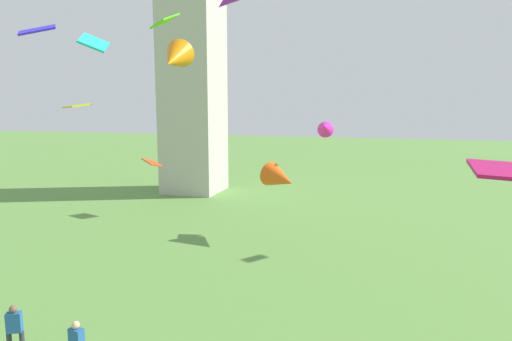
{
  "coord_description": "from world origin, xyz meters",
  "views": [
    {
      "loc": [
        5.01,
        1.89,
        8.49
      ],
      "look_at": [
        -0.26,
        19.84,
        5.68
      ],
      "focal_mm": 30.49,
      "sensor_mm": 36.0,
      "label": 1
    }
  ],
  "objects_px": {
    "kite_flying_5": "(94,43)",
    "kite_flying_8": "(165,21)",
    "kite_flying_3": "(152,163)",
    "kite_flying_0": "(37,30)",
    "kite_flying_9": "(498,170)",
    "kite_flying_7": "(325,128)",
    "kite_flying_4": "(77,106)",
    "kite_flying_10": "(174,58)",
    "kite_flying_2": "(281,178)",
    "person_1": "(15,328)"
  },
  "relations": [
    {
      "from": "kite_flying_5",
      "to": "kite_flying_8",
      "type": "distance_m",
      "value": 3.7
    },
    {
      "from": "kite_flying_8",
      "to": "kite_flying_3",
      "type": "bearing_deg",
      "value": -24.05
    },
    {
      "from": "kite_flying_0",
      "to": "kite_flying_9",
      "type": "relative_size",
      "value": 1.09
    },
    {
      "from": "kite_flying_5",
      "to": "kite_flying_9",
      "type": "bearing_deg",
      "value": 46.01
    },
    {
      "from": "kite_flying_5",
      "to": "kite_flying_9",
      "type": "xyz_separation_m",
      "value": [
        14.86,
        -5.09,
        -4.21
      ]
    },
    {
      "from": "kite_flying_3",
      "to": "kite_flying_7",
      "type": "xyz_separation_m",
      "value": [
        13.48,
        -1.48,
        2.94
      ]
    },
    {
      "from": "kite_flying_9",
      "to": "kite_flying_4",
      "type": "bearing_deg",
      "value": 65.74
    },
    {
      "from": "kite_flying_7",
      "to": "kite_flying_10",
      "type": "relative_size",
      "value": 0.63
    },
    {
      "from": "kite_flying_0",
      "to": "kite_flying_3",
      "type": "xyz_separation_m",
      "value": [
        -2.35,
        13.49,
        -7.66
      ]
    },
    {
      "from": "kite_flying_3",
      "to": "kite_flying_7",
      "type": "height_order",
      "value": "kite_flying_7"
    },
    {
      "from": "kite_flying_9",
      "to": "kite_flying_2",
      "type": "bearing_deg",
      "value": 32.12
    },
    {
      "from": "kite_flying_7",
      "to": "kite_flying_3",
      "type": "bearing_deg",
      "value": 167.99
    },
    {
      "from": "person_1",
      "to": "kite_flying_7",
      "type": "distance_m",
      "value": 20.06
    },
    {
      "from": "kite_flying_0",
      "to": "kite_flying_2",
      "type": "bearing_deg",
      "value": 12.6
    },
    {
      "from": "kite_flying_3",
      "to": "kite_flying_5",
      "type": "distance_m",
      "value": 15.69
    },
    {
      "from": "kite_flying_2",
      "to": "person_1",
      "type": "bearing_deg",
      "value": -163.12
    },
    {
      "from": "kite_flying_2",
      "to": "kite_flying_9",
      "type": "height_order",
      "value": "kite_flying_9"
    },
    {
      "from": "kite_flying_3",
      "to": "kite_flying_9",
      "type": "height_order",
      "value": "kite_flying_9"
    },
    {
      "from": "kite_flying_7",
      "to": "kite_flying_2",
      "type": "bearing_deg",
      "value": -143.27
    },
    {
      "from": "kite_flying_3",
      "to": "kite_flying_10",
      "type": "distance_m",
      "value": 12.32
    },
    {
      "from": "kite_flying_3",
      "to": "kite_flying_10",
      "type": "relative_size",
      "value": 0.65
    },
    {
      "from": "kite_flying_4",
      "to": "kite_flying_8",
      "type": "height_order",
      "value": "kite_flying_8"
    },
    {
      "from": "kite_flying_4",
      "to": "kite_flying_7",
      "type": "relative_size",
      "value": 1.07
    },
    {
      "from": "kite_flying_0",
      "to": "kite_flying_3",
      "type": "height_order",
      "value": "kite_flying_0"
    },
    {
      "from": "person_1",
      "to": "kite_flying_7",
      "type": "xyz_separation_m",
      "value": [
        8.11,
        17.33,
        6.01
      ]
    },
    {
      "from": "kite_flying_5",
      "to": "kite_flying_3",
      "type": "bearing_deg",
      "value": 175.56
    },
    {
      "from": "kite_flying_5",
      "to": "kite_flying_7",
      "type": "height_order",
      "value": "kite_flying_5"
    },
    {
      "from": "kite_flying_3",
      "to": "kite_flying_8",
      "type": "bearing_deg",
      "value": 152.46
    },
    {
      "from": "kite_flying_2",
      "to": "kite_flying_4",
      "type": "relative_size",
      "value": 1.53
    },
    {
      "from": "kite_flying_0",
      "to": "kite_flying_9",
      "type": "bearing_deg",
      "value": -50.85
    },
    {
      "from": "person_1",
      "to": "kite_flying_10",
      "type": "height_order",
      "value": "kite_flying_10"
    },
    {
      "from": "kite_flying_2",
      "to": "kite_flying_7",
      "type": "xyz_separation_m",
      "value": [
        2.41,
        2.21,
        3.06
      ]
    },
    {
      "from": "kite_flying_2",
      "to": "kite_flying_5",
      "type": "height_order",
      "value": "kite_flying_5"
    },
    {
      "from": "kite_flying_2",
      "to": "kite_flying_9",
      "type": "xyz_separation_m",
      "value": [
        8.72,
        -14.51,
        2.98
      ]
    },
    {
      "from": "kite_flying_4",
      "to": "kite_flying_7",
      "type": "height_order",
      "value": "kite_flying_4"
    },
    {
      "from": "kite_flying_7",
      "to": "kite_flying_8",
      "type": "xyz_separation_m",
      "value": [
        -4.93,
        -12.02,
        4.77
      ]
    },
    {
      "from": "kite_flying_0",
      "to": "kite_flying_3",
      "type": "distance_m",
      "value": 15.69
    },
    {
      "from": "kite_flying_8",
      "to": "kite_flying_9",
      "type": "xyz_separation_m",
      "value": [
        11.23,
        -4.7,
        -4.85
      ]
    },
    {
      "from": "kite_flying_3",
      "to": "kite_flying_7",
      "type": "relative_size",
      "value": 1.03
    },
    {
      "from": "person_1",
      "to": "kite_flying_2",
      "type": "distance_m",
      "value": 16.43
    },
    {
      "from": "kite_flying_0",
      "to": "kite_flying_2",
      "type": "distance_m",
      "value": 15.26
    },
    {
      "from": "kite_flying_3",
      "to": "kite_flying_7",
      "type": "bearing_deg",
      "value": -156.18
    },
    {
      "from": "kite_flying_0",
      "to": "kite_flying_7",
      "type": "bearing_deg",
      "value": 11.43
    },
    {
      "from": "kite_flying_4",
      "to": "kite_flying_9",
      "type": "xyz_separation_m",
      "value": [
        19.09,
        -9.06,
        -1.51
      ]
    },
    {
      "from": "kite_flying_0",
      "to": "kite_flying_10",
      "type": "bearing_deg",
      "value": 18.4
    },
    {
      "from": "kite_flying_0",
      "to": "kite_flying_2",
      "type": "relative_size",
      "value": 0.64
    },
    {
      "from": "kite_flying_4",
      "to": "kite_flying_10",
      "type": "distance_m",
      "value": 6.16
    },
    {
      "from": "kite_flying_2",
      "to": "kite_flying_7",
      "type": "bearing_deg",
      "value": -10.0
    },
    {
      "from": "kite_flying_8",
      "to": "kite_flying_10",
      "type": "distance_m",
      "value": 5.92
    },
    {
      "from": "kite_flying_5",
      "to": "kite_flying_10",
      "type": "xyz_separation_m",
      "value": [
        1.3,
        4.99,
        -0.21
      ]
    }
  ]
}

